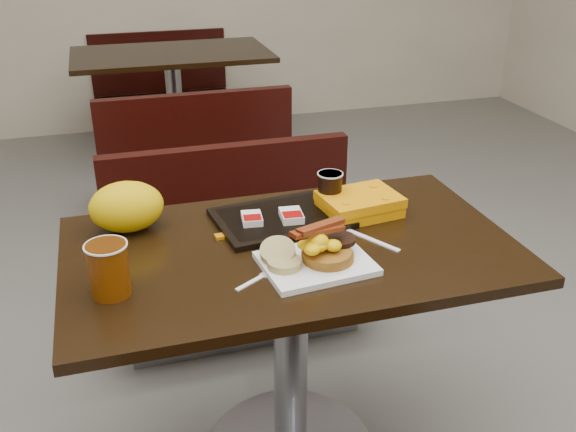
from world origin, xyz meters
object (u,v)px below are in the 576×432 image
object	(u,v)px
bench_near_n	(240,251)
clamshell	(360,204)
platter	(316,263)
coffee_cup_near	(109,269)
knife	(373,240)
hashbrown_sleeve_left	(252,218)
table_near	(291,357)
hashbrown_sleeve_right	(291,216)
tray	(281,218)
coffee_cup_far	(330,189)
paper_bag	(126,207)
table_far	(176,111)
pancake_stack	(328,254)
bench_far_n	(163,86)
fork	(250,283)
bench_far_s	(192,149)

from	to	relation	value
bench_near_n	clamshell	distance (m)	0.75
platter	coffee_cup_near	xyz separation A→B (m)	(-0.50, 0.01, 0.06)
knife	hashbrown_sleeve_left	bearing A→B (deg)	-150.04
table_near	coffee_cup_near	xyz separation A→B (m)	(-0.47, -0.11, 0.44)
hashbrown_sleeve_right	table_near	bearing A→B (deg)	-101.66
clamshell	hashbrown_sleeve_right	bearing A→B (deg)	176.31
tray	coffee_cup_far	bearing A→B (deg)	6.72
paper_bag	clamshell	bearing A→B (deg)	-7.15
table_far	hashbrown_sleeve_left	xyz separation A→B (m)	(-0.08, -2.47, 0.40)
pancake_stack	paper_bag	bearing A→B (deg)	144.08
table_near	table_far	size ratio (longest dim) A/B	1.00
hashbrown_sleeve_right	hashbrown_sleeve_left	bearing A→B (deg)	177.79
table_far	knife	world-z (taller)	knife
knife	hashbrown_sleeve_left	world-z (taller)	hashbrown_sleeve_left
hashbrown_sleeve_left	tray	bearing A→B (deg)	16.12
knife	bench_far_n	bearing A→B (deg)	154.01
paper_bag	bench_near_n	bearing A→B (deg)	49.58
hashbrown_sleeve_left	hashbrown_sleeve_right	distance (m)	0.11
knife	hashbrown_sleeve_right	world-z (taller)	hashbrown_sleeve_right
tray	bench_far_n	bearing A→B (deg)	83.44
fork	table_far	bearing A→B (deg)	55.49
fork	paper_bag	xyz separation A→B (m)	(-0.26, 0.38, 0.07)
tray	hashbrown_sleeve_right	xyz separation A→B (m)	(0.02, -0.03, 0.02)
bench_far_s	tray	bearing A→B (deg)	-89.52
clamshell	paper_bag	distance (m)	0.67
bench_far_s	pancake_stack	size ratio (longest dim) A/B	7.53
bench_near_n	table_far	bearing A→B (deg)	90.00
table_near	coffee_cup_far	xyz separation A→B (m)	(0.18, 0.19, 0.44)
coffee_cup_near	hashbrown_sleeve_left	bearing A→B (deg)	31.57
bench_far_s	platter	bearing A→B (deg)	-89.16
table_far	bench_far_n	bearing A→B (deg)	90.00
bench_far_s	hashbrown_sleeve_right	world-z (taller)	hashbrown_sleeve_right
table_far	hashbrown_sleeve_right	xyz separation A→B (m)	(0.04, -2.48, 0.40)
coffee_cup_near	coffee_cup_far	distance (m)	0.71
platter	knife	distance (m)	0.21
fork	pancake_stack	bearing A→B (deg)	-22.23
bench_far_n	coffee_cup_far	distance (m)	3.15
fork	tray	bearing A→B (deg)	30.28
hashbrown_sleeve_right	paper_bag	size ratio (longest dim) A/B	0.40
pancake_stack	clamshell	world-z (taller)	clamshell
table_near	fork	world-z (taller)	fork
bench_far_s	hashbrown_sleeve_left	world-z (taller)	hashbrown_sleeve_left
coffee_cup_far	table_far	bearing A→B (deg)	94.17
table_near	hashbrown_sleeve_right	world-z (taller)	hashbrown_sleeve_right
table_near	platter	distance (m)	0.40
table_near	bench_far_s	distance (m)	1.90
bench_far_s	fork	xyz separation A→B (m)	(-0.15, -2.06, 0.39)
bench_far_s	paper_bag	xyz separation A→B (m)	(-0.41, -1.68, 0.46)
table_far	fork	xyz separation A→B (m)	(-0.15, -2.76, 0.38)
table_far	bench_far_n	xyz separation A→B (m)	(0.00, 0.70, -0.02)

